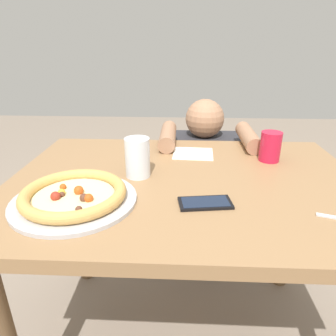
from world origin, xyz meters
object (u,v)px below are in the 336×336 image
object	(u,v)px
drink_cup_colored	(270,147)
cell_phone	(205,203)
diner_seated	(201,189)
water_cup_clear	(137,157)
pizza_near	(74,196)

from	to	relation	value
drink_cup_colored	cell_phone	distance (m)	0.45
cell_phone	diner_seated	size ratio (longest dim) A/B	0.17
diner_seated	water_cup_clear	bearing A→B (deg)	-114.46
pizza_near	water_cup_clear	bearing A→B (deg)	50.91
pizza_near	diner_seated	size ratio (longest dim) A/B	0.39
drink_cup_colored	water_cup_clear	bearing A→B (deg)	-161.09
pizza_near	diner_seated	xyz separation A→B (m)	(0.42, 0.77, -0.36)
water_cup_clear	pizza_near	bearing A→B (deg)	-129.09
cell_phone	diner_seated	xyz separation A→B (m)	(0.05, 0.77, -0.35)
water_cup_clear	cell_phone	distance (m)	0.29
drink_cup_colored	water_cup_clear	world-z (taller)	water_cup_clear
pizza_near	water_cup_clear	size ratio (longest dim) A/B	2.66
pizza_near	diner_seated	world-z (taller)	diner_seated
drink_cup_colored	cell_phone	size ratio (longest dim) A/B	0.72
pizza_near	water_cup_clear	xyz separation A→B (m)	(0.16, 0.19, 0.05)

